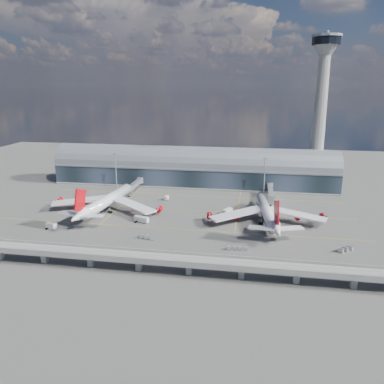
% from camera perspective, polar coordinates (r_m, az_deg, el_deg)
% --- Properties ---
extents(ground, '(500.00, 500.00, 0.00)m').
position_cam_1_polar(ground, '(200.29, -3.40, -4.50)').
color(ground, '#474744').
rests_on(ground, ground).
extents(taxi_lines, '(200.00, 80.12, 0.01)m').
position_cam_1_polar(taxi_lines, '(220.64, -2.13, -2.51)').
color(taxi_lines, gold).
rests_on(taxi_lines, ground).
extents(terminal, '(200.00, 30.00, 28.00)m').
position_cam_1_polar(terminal, '(270.61, 0.21, 3.49)').
color(terminal, '#1C272F').
rests_on(terminal, ground).
extents(control_tower, '(19.00, 19.00, 103.00)m').
position_cam_1_polar(control_tower, '(269.70, 18.90, 11.26)').
color(control_tower, gray).
rests_on(control_tower, ground).
extents(guideway, '(220.00, 8.50, 7.20)m').
position_cam_1_polar(guideway, '(149.43, -8.17, -9.88)').
color(guideway, gray).
rests_on(guideway, ground).
extents(floodlight_mast_left, '(3.00, 0.70, 25.70)m').
position_cam_1_polar(floodlight_mast_left, '(261.27, -11.52, 3.22)').
color(floodlight_mast_left, gray).
rests_on(floodlight_mast_left, ground).
extents(floodlight_mast_right, '(3.00, 0.70, 25.70)m').
position_cam_1_polar(floodlight_mast_right, '(244.45, 10.98, 2.37)').
color(floodlight_mast_right, gray).
rests_on(floodlight_mast_right, ground).
extents(airliner_left, '(66.79, 70.21, 21.38)m').
position_cam_1_polar(airliner_left, '(218.85, -13.02, -1.41)').
color(airliner_left, white).
rests_on(airliner_left, ground).
extents(airliner_right, '(63.15, 66.05, 20.96)m').
position_cam_1_polar(airliner_right, '(199.92, 11.34, -3.18)').
color(airliner_right, white).
rests_on(airliner_right, ground).
extents(jet_bridge_left, '(4.40, 28.00, 7.25)m').
position_cam_1_polar(jet_bridge_left, '(256.87, -8.62, 1.20)').
color(jet_bridge_left, gray).
rests_on(jet_bridge_left, ground).
extents(jet_bridge_right, '(4.40, 32.00, 7.25)m').
position_cam_1_polar(jet_bridge_right, '(243.02, 11.84, 0.18)').
color(jet_bridge_right, gray).
rests_on(jet_bridge_right, ground).
extents(service_truck_0, '(5.14, 7.43, 2.95)m').
position_cam_1_polar(service_truck_0, '(226.90, -15.61, -2.18)').
color(service_truck_0, beige).
rests_on(service_truck_0, ground).
extents(service_truck_1, '(5.83, 3.76, 3.12)m').
position_cam_1_polar(service_truck_1, '(202.31, -20.68, -4.87)').
color(service_truck_1, beige).
rests_on(service_truck_1, ground).
extents(service_truck_2, '(8.67, 4.97, 3.02)m').
position_cam_1_polar(service_truck_2, '(200.33, -7.71, -4.14)').
color(service_truck_2, beige).
rests_on(service_truck_2, ground).
extents(service_truck_3, '(5.51, 7.31, 3.32)m').
position_cam_1_polar(service_truck_3, '(210.53, 5.39, -3.01)').
color(service_truck_3, beige).
rests_on(service_truck_3, ground).
extents(service_truck_4, '(2.53, 4.56, 2.54)m').
position_cam_1_polar(service_truck_4, '(236.54, -3.91, -0.93)').
color(service_truck_4, beige).
rests_on(service_truck_4, ground).
extents(service_truck_5, '(5.22, 5.40, 2.63)m').
position_cam_1_polar(service_truck_5, '(233.26, -13.97, -1.61)').
color(service_truck_5, beige).
rests_on(service_truck_5, ground).
extents(cargo_train_0, '(8.28, 3.73, 1.81)m').
position_cam_1_polar(cargo_train_0, '(178.87, -6.88, -6.85)').
color(cargo_train_0, gray).
rests_on(cargo_train_0, ground).
extents(cargo_train_1, '(9.60, 2.25, 1.59)m').
position_cam_1_polar(cargo_train_1, '(167.67, 6.93, -8.52)').
color(cargo_train_1, gray).
rests_on(cargo_train_1, ground).
extents(cargo_train_2, '(7.77, 6.11, 1.84)m').
position_cam_1_polar(cargo_train_2, '(178.67, 22.35, -8.04)').
color(cargo_train_2, gray).
rests_on(cargo_train_2, ground).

